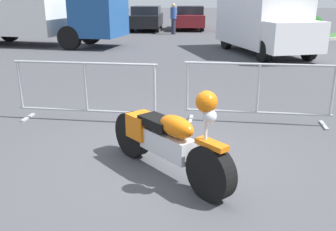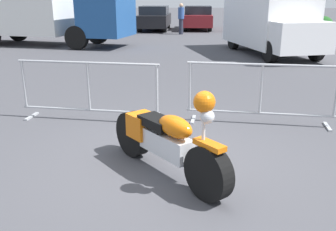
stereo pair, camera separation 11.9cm
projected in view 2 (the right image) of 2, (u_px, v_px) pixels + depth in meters
name	position (u px, v px, depth m)	size (l,w,h in m)	color
ground_plane	(171.00, 163.00, 5.05)	(120.00, 120.00, 0.00)	#424247
motorcycle	(166.00, 140.00, 4.61)	(1.55, 1.74, 1.22)	black
crowd_barrier_near	(89.00, 90.00, 6.58)	(2.54, 0.69, 1.07)	#9EA0A5
crowd_barrier_far	(261.00, 93.00, 6.41)	(2.54, 0.69, 1.07)	#9EA0A5
box_truck	(35.00, 7.00, 16.37)	(8.00, 3.81, 2.98)	white
delivery_van	(270.00, 20.00, 13.94)	(3.21, 5.34, 2.31)	white
parked_car_red	(29.00, 17.00, 24.03)	(1.85, 4.41, 1.49)	#B21E19
parked_car_silver	(71.00, 17.00, 23.93)	(1.89, 4.53, 1.53)	#B7BABF
parked_car_blue	(113.00, 17.00, 23.85)	(1.88, 4.49, 1.52)	#284799
parked_car_black	(155.00, 18.00, 23.34)	(1.83, 4.38, 1.48)	black
parked_car_maroon	(198.00, 18.00, 23.86)	(1.82, 4.34, 1.47)	maroon
pedestrian	(181.00, 18.00, 20.90)	(0.43, 0.43, 1.69)	#262838
planter_island	(318.00, 32.00, 19.64)	(3.62, 3.62, 1.10)	#ADA89E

